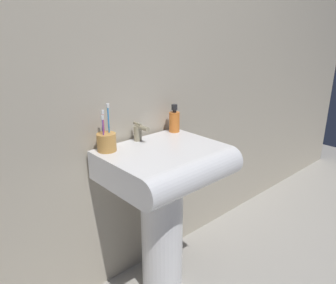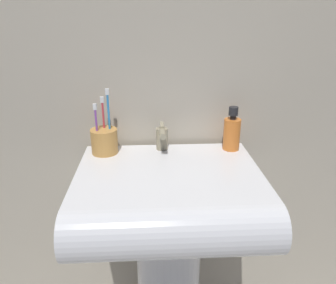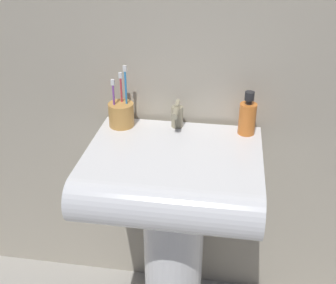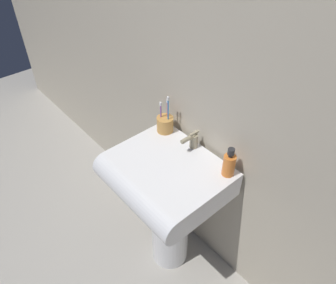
% 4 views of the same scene
% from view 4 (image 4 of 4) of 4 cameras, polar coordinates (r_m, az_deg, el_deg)
% --- Properties ---
extents(ground_plane, '(6.00, 6.00, 0.00)m').
position_cam_4_polar(ground_plane, '(2.22, 0.33, -18.81)').
color(ground_plane, '#ADA89E').
rests_on(ground_plane, ground).
extents(wall_back, '(5.00, 0.05, 2.40)m').
position_cam_4_polar(wall_back, '(1.50, 7.88, 11.69)').
color(wall_back, '#B7AD99').
rests_on(wall_back, ground).
extents(sink_pedestal, '(0.22, 0.22, 0.67)m').
position_cam_4_polar(sink_pedestal, '(1.95, 0.36, -13.76)').
color(sink_pedestal, white).
rests_on(sink_pedestal, ground).
extents(sink_basin, '(0.56, 0.48, 0.14)m').
position_cam_4_polar(sink_basin, '(1.61, -0.98, -6.30)').
color(sink_basin, white).
rests_on(sink_basin, sink_pedestal).
extents(faucet, '(0.04, 0.11, 0.09)m').
position_cam_4_polar(faucet, '(1.64, 4.27, 0.32)').
color(faucet, tan).
rests_on(faucet, sink_basin).
extents(toothbrush_cup, '(0.09, 0.09, 0.22)m').
position_cam_4_polar(toothbrush_cup, '(1.75, -0.52, 3.21)').
color(toothbrush_cup, '#D19347').
rests_on(toothbrush_cup, sink_basin).
extents(soap_bottle, '(0.06, 0.06, 0.15)m').
position_cam_4_polar(soap_bottle, '(1.52, 10.59, -3.82)').
color(soap_bottle, orange).
rests_on(soap_bottle, sink_basin).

